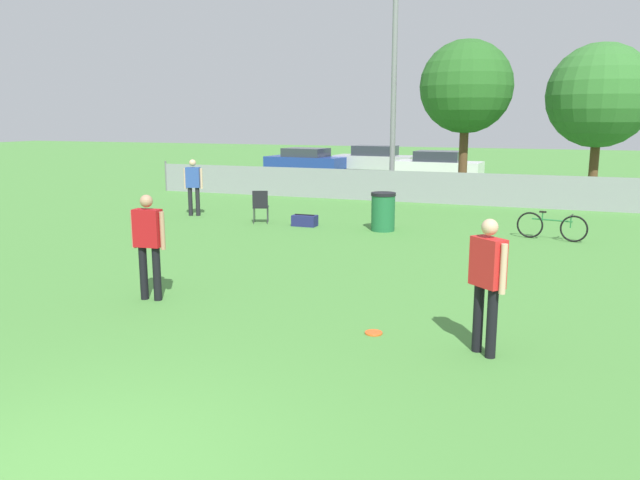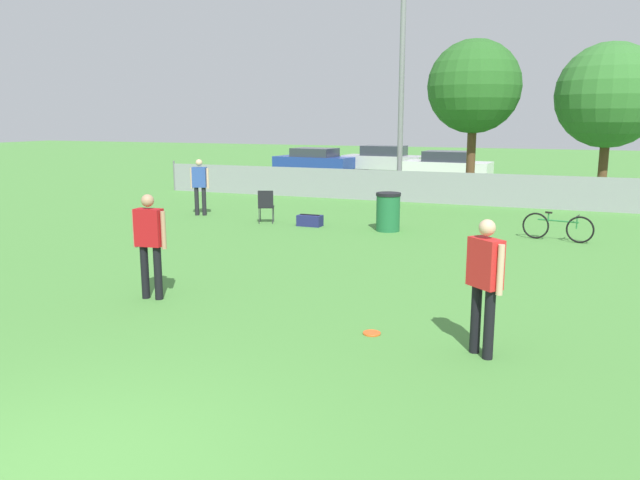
% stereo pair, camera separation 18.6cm
% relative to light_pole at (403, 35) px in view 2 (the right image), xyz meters
% --- Properties ---
extents(fence_backline, '(22.56, 0.07, 1.21)m').
position_rel_light_pole_xyz_m(fence_backline, '(2.29, -1.89, -5.36)').
color(fence_backline, gray).
rests_on(fence_backline, ground_plane).
extents(light_pole, '(0.90, 0.36, 10.25)m').
position_rel_light_pole_xyz_m(light_pole, '(0.00, 0.00, 0.00)').
color(light_pole, gray).
rests_on(light_pole, ground_plane).
extents(tree_near_pole, '(3.33, 3.33, 5.70)m').
position_rel_light_pole_xyz_m(tree_near_pole, '(2.67, -0.00, -1.90)').
color(tree_near_pole, brown).
rests_on(tree_near_pole, ground_plane).
extents(tree_far_right, '(3.64, 3.64, 5.52)m').
position_rel_light_pole_xyz_m(tree_far_right, '(7.16, 0.98, -2.23)').
color(tree_far_right, brown).
rests_on(tree_far_right, ground_plane).
extents(player_defender_red, '(0.48, 0.45, 1.73)m').
position_rel_light_pole_xyz_m(player_defender_red, '(5.19, -15.74, -4.90)').
color(player_defender_red, black).
rests_on(player_defender_red, ground_plane).
extents(player_thrower_red, '(0.60, 0.26, 1.73)m').
position_rel_light_pole_xyz_m(player_thrower_red, '(-0.18, -15.20, -4.90)').
color(player_thrower_red, black).
rests_on(player_thrower_red, ground_plane).
extents(spectator_in_blue, '(0.56, 0.32, 1.71)m').
position_rel_light_pole_xyz_m(spectator_in_blue, '(-4.33, -7.21, -4.93)').
color(spectator_in_blue, black).
rests_on(spectator_in_blue, ground_plane).
extents(frisbee_disc, '(0.25, 0.25, 0.03)m').
position_rel_light_pole_xyz_m(frisbee_disc, '(3.69, -15.50, -5.90)').
color(frisbee_disc, '#E5591E').
rests_on(frisbee_disc, ground_plane).
extents(folding_chair_sideline, '(0.56, 0.56, 0.94)m').
position_rel_light_pole_xyz_m(folding_chair_sideline, '(-1.81, -7.78, -5.38)').
color(folding_chair_sideline, '#333338').
rests_on(folding_chair_sideline, ground_plane).
extents(bicycle_sideline, '(1.65, 0.49, 0.69)m').
position_rel_light_pole_xyz_m(bicycle_sideline, '(5.89, -7.46, -5.58)').
color(bicycle_sideline, black).
rests_on(bicycle_sideline, ground_plane).
extents(trash_bin, '(0.65, 0.65, 1.01)m').
position_rel_light_pole_xyz_m(trash_bin, '(1.72, -7.68, -5.41)').
color(trash_bin, '#1E6638').
rests_on(trash_bin, ground_plane).
extents(gear_bag_sideline, '(0.67, 0.37, 0.32)m').
position_rel_light_pole_xyz_m(gear_bag_sideline, '(-0.48, -7.75, -5.76)').
color(gear_bag_sideline, navy).
rests_on(gear_bag_sideline, ground_plane).
extents(parked_car_blue, '(4.55, 2.34, 1.31)m').
position_rel_light_pole_xyz_m(parked_car_blue, '(-6.95, 8.38, -5.26)').
color(parked_car_blue, black).
rests_on(parked_car_blue, ground_plane).
extents(parked_car_silver, '(4.39, 1.87, 1.45)m').
position_rel_light_pole_xyz_m(parked_car_silver, '(-3.36, 9.52, -5.21)').
color(parked_car_silver, black).
rests_on(parked_car_silver, ground_plane).
extents(parked_car_white, '(4.25, 2.00, 1.35)m').
position_rel_light_pole_xyz_m(parked_car_white, '(0.53, 7.04, -5.26)').
color(parked_car_white, black).
rests_on(parked_car_white, ground_plane).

